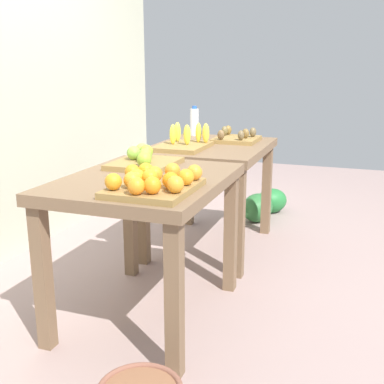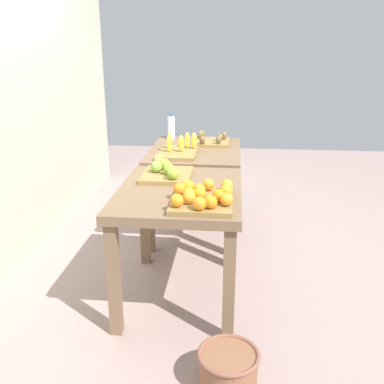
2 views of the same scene
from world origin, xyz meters
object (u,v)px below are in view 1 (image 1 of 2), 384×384
Objects in this scene: display_table_left at (146,199)px; water_bottle at (194,122)px; kiwi_bin at (236,138)px; watermelon_pile at (264,205)px; display_table_right at (211,161)px; apple_bin at (144,160)px; orange_bin at (154,182)px; banana_crate at (184,143)px.

water_bottle is (1.54, 0.27, 0.23)m from display_table_left.
watermelon_pile is at bearing -9.33° from kiwi_bin.
display_table_left is 1.12m from display_table_right.
display_table_left is 2.60× the size of apple_bin.
apple_bin is 1.12m from kiwi_bin.
apple_bin is 1.30m from water_bottle.
display_table_left is 2.84× the size of kiwi_bin.
display_table_right is at bearing 147.98° from kiwi_bin.
orange_bin is at bearing -150.20° from apple_bin.
display_table_right is at bearing -146.64° from water_bottle.
orange_bin is 1.61m from kiwi_bin.
banana_crate is 0.51m from kiwi_bin.
apple_bin is at bearing 27.31° from display_table_left.
apple_bin is (0.52, 0.30, -0.01)m from orange_bin.
display_table_left is 1.58m from water_bottle.
orange_bin is at bearing -173.10° from display_table_right.
water_bottle reaches higher than apple_bin.
display_table_right is at bearing 6.90° from orange_bin.
water_bottle is (0.63, 0.15, 0.08)m from banana_crate.
orange_bin is at bearing -166.23° from water_bottle.
kiwi_bin reaches higher than watermelon_pile.
display_table_right is (1.12, 0.00, 0.00)m from display_table_left.
display_table_left is at bearing -152.69° from apple_bin.
orange_bin reaches higher than display_table_left.
kiwi_bin is (1.09, -0.26, -0.01)m from apple_bin.
banana_crate is at bearing 161.26° from watermelon_pile.
water_bottle is (1.81, 0.44, 0.07)m from orange_bin.
display_table_right is 4.29× the size of water_bottle.
banana_crate is at bearing 148.92° from kiwi_bin.
water_bottle reaches higher than orange_bin.
watermelon_pile is at bearing -15.60° from display_table_right.
water_bottle is at bearing 13.19° from banana_crate.
kiwi_bin is (1.34, -0.14, 0.15)m from display_table_left.
kiwi_bin is at bearing 1.16° from orange_bin.
display_table_right is at bearing -30.12° from banana_crate.
orange_bin is at bearing 178.10° from watermelon_pile.
apple_bin is 1.65× the size of water_bottle.
watermelon_pile is at bearing -6.96° from display_table_left.
display_table_left is at bearing -172.05° from banana_crate.
watermelon_pile is at bearing -12.03° from apple_bin.
apple_bin is (-0.87, 0.13, 0.16)m from display_table_right.
kiwi_bin is 1.51× the size of water_bottle.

